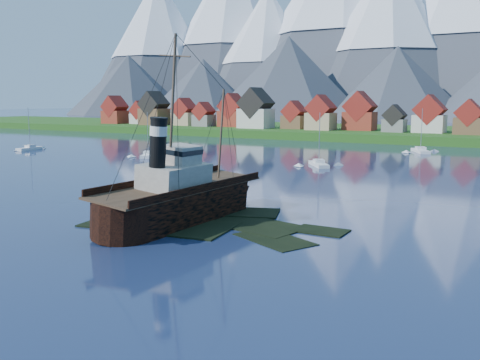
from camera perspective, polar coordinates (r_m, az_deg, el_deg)
The scene contains 10 objects.
ground at distance 65.35m, azimuth -5.41°, elevation -4.78°, with size 1400.00×1400.00×0.00m, color navy.
shoal at distance 66.17m, azimuth -3.07°, elevation -4.89°, with size 31.71×21.24×1.14m.
shore_bank at distance 225.18m, azimuth 20.73°, elevation 4.20°, with size 600.00×80.00×3.20m, color #1F4313.
seawall at distance 187.91m, azimuth 18.77°, elevation 3.53°, with size 600.00×2.50×2.00m, color #3F3D38.
town at distance 215.64m, azimuth 11.29°, elevation 6.81°, with size 250.96×16.69×17.30m.
tugboat_wreck at distance 67.89m, azimuth -5.70°, elevation -1.70°, with size 6.96×30.00×23.77m.
sailboat_a at distance 144.39m, azimuth -9.75°, elevation 2.58°, with size 7.08×10.06×12.32m.
sailboat_b at distance 173.12m, azimuth -21.46°, elevation 3.10°, with size 3.20×9.36×13.30m.
sailboat_c at distance 123.42m, azimuth 8.40°, elevation 1.62°, with size 7.84×9.42×12.73m.
sailboat_e at distance 162.73m, azimuth 18.69°, elevation 2.92°, with size 7.53×11.38×13.10m.
Camera 1 is at (37.19, -51.58, 15.06)m, focal length 40.00 mm.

